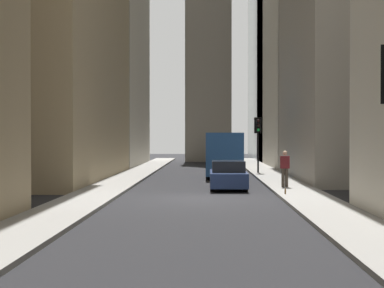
% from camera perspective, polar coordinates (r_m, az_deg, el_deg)
% --- Properties ---
extents(ground_plane, '(135.00, 135.00, 0.00)m').
position_cam_1_polar(ground_plane, '(25.17, 0.60, -5.22)').
color(ground_plane, black).
extents(sidewalk_right, '(90.00, 2.20, 0.14)m').
position_cam_1_polar(sidewalk_right, '(25.63, -9.55, -4.96)').
color(sidewalk_right, gray).
rests_on(sidewalk_right, ground_plane).
extents(sidewalk_left, '(90.00, 2.20, 0.14)m').
position_cam_1_polar(sidewalk_left, '(25.49, 10.80, -4.99)').
color(sidewalk_left, gray).
rests_on(sidewalk_left, ground_plane).
extents(building_right_far, '(15.92, 10.00, 27.50)m').
position_cam_1_polar(building_right_far, '(56.19, -10.04, 12.11)').
color(building_right_far, beige).
rests_on(building_right_far, ground_plane).
extents(church_spire, '(5.29, 5.29, 28.09)m').
position_cam_1_polar(church_spire, '(65.66, 1.55, 11.27)').
color(church_spire, gray).
rests_on(church_spire, ground_plane).
extents(delivery_truck, '(6.46, 2.25, 2.84)m').
position_cam_1_polar(delivery_truck, '(38.55, 3.00, -1.01)').
color(delivery_truck, '#285699').
rests_on(delivery_truck, ground_plane).
extents(sedan_navy, '(4.30, 1.78, 1.42)m').
position_cam_1_polar(sedan_navy, '(29.76, 3.44, -3.03)').
color(sedan_navy, navy).
rests_on(sedan_navy, ground_plane).
extents(traffic_light_midblock, '(0.43, 0.52, 3.80)m').
position_cam_1_polar(traffic_light_midblock, '(41.51, 6.28, 1.14)').
color(traffic_light_midblock, black).
rests_on(traffic_light_midblock, sidewalk_left).
extents(pedestrian, '(0.26, 0.44, 1.77)m').
position_cam_1_polar(pedestrian, '(29.68, 8.78, -2.18)').
color(pedestrian, '#473D33').
rests_on(pedestrian, sidewalk_left).
extents(discarded_bottle, '(0.07, 0.07, 0.27)m').
position_cam_1_polar(discarded_bottle, '(26.08, 8.83, -4.47)').
color(discarded_bottle, brown).
rests_on(discarded_bottle, sidewalk_left).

